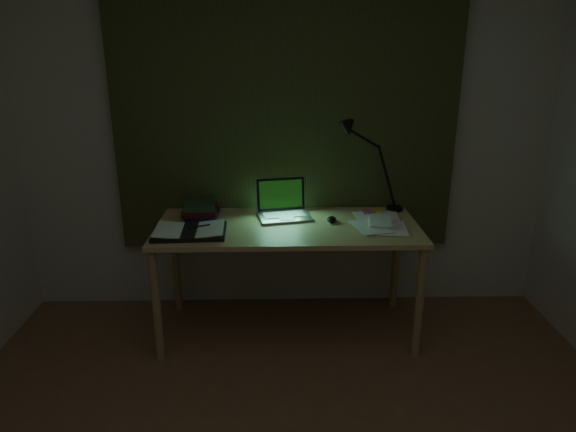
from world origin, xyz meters
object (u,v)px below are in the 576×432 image
object	(u,v)px
laptop	(285,200)
desk_lamp	(398,167)
loose_papers	(373,222)
book_stack	(201,209)
open_textbook	(190,231)
desk	(288,279)

from	to	relation	value
laptop	desk_lamp	distance (m)	0.76
loose_papers	book_stack	bearing A→B (deg)	172.04
open_textbook	desk	bearing A→B (deg)	10.71
desk	laptop	world-z (taller)	laptop
laptop	book_stack	world-z (taller)	laptop
laptop	book_stack	xyz separation A→B (m)	(-0.53, 0.04, -0.07)
open_textbook	book_stack	bearing A→B (deg)	82.60
desk	desk_lamp	bearing A→B (deg)	21.25
desk	loose_papers	world-z (taller)	loose_papers
loose_papers	desk_lamp	size ratio (longest dim) A/B	0.55
open_textbook	book_stack	size ratio (longest dim) A/B	1.63
loose_papers	desk_lamp	xyz separation A→B (m)	(0.19, 0.26, 0.28)
laptop	book_stack	bearing A→B (deg)	164.27
open_textbook	loose_papers	size ratio (longest dim) A/B	1.29
laptop	open_textbook	xyz separation A→B (m)	(-0.55, -0.27, -0.10)
desk	desk_lamp	size ratio (longest dim) A/B	2.72
laptop	desk	bearing A→B (deg)	-95.22
open_textbook	laptop	bearing A→B (deg)	22.88
desk_lamp	loose_papers	bearing A→B (deg)	-118.14
desk	book_stack	distance (m)	0.70
laptop	open_textbook	distance (m)	0.62
laptop	loose_papers	size ratio (longest dim) A/B	1.14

